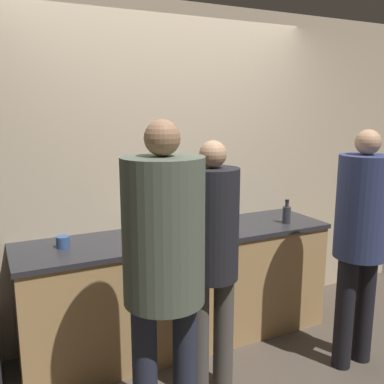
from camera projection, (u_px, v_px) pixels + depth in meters
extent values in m
plane|color=#4C4238|center=(201.00, 363.00, 3.08)|extent=(14.00, 14.00, 0.00)
cube|color=#C6B293|center=(163.00, 172.00, 3.42)|extent=(5.20, 0.06, 2.60)
cube|color=tan|center=(180.00, 289.00, 3.32)|extent=(2.37, 0.63, 0.85)
cube|color=#28282D|center=(179.00, 235.00, 3.23)|extent=(2.40, 0.66, 0.03)
cylinder|color=#232838|center=(145.00, 381.00, 2.21)|extent=(0.13, 0.13, 0.84)
cylinder|color=#232838|center=(185.00, 369.00, 2.31)|extent=(0.13, 0.13, 0.84)
cylinder|color=#515B4C|center=(163.00, 231.00, 2.10)|extent=(0.41, 0.41, 0.74)
sphere|color=#936B4C|center=(162.00, 138.00, 2.02)|extent=(0.18, 0.18, 0.18)
cylinder|color=#4C4742|center=(199.00, 339.00, 2.67)|extent=(0.13, 0.13, 0.78)
cylinder|color=#4C4742|center=(223.00, 332.00, 2.75)|extent=(0.13, 0.13, 0.78)
cylinder|color=black|center=(212.00, 224.00, 2.57)|extent=(0.32, 0.32, 0.68)
sphere|color=tan|center=(213.00, 154.00, 2.48)|extent=(0.16, 0.16, 0.16)
cylinder|color=black|center=(344.00, 313.00, 2.97)|extent=(0.13, 0.13, 0.80)
cylinder|color=black|center=(364.00, 308.00, 3.05)|extent=(0.13, 0.13, 0.80)
cylinder|color=navy|center=(363.00, 207.00, 2.87)|extent=(0.35, 0.35, 0.70)
sphere|color=tan|center=(368.00, 142.00, 2.78)|extent=(0.17, 0.17, 0.17)
cylinder|color=beige|center=(153.00, 224.00, 3.32)|extent=(0.34, 0.34, 0.08)
ellipsoid|color=yellow|center=(158.00, 216.00, 3.33)|extent=(0.15, 0.12, 0.04)
cylinder|color=silver|center=(205.00, 216.00, 3.45)|extent=(0.11, 0.11, 0.13)
cylinder|color=#99754C|center=(204.00, 205.00, 3.43)|extent=(0.01, 0.05, 0.20)
cylinder|color=#99754C|center=(206.00, 205.00, 3.45)|extent=(0.03, 0.04, 0.20)
cylinder|color=#99754C|center=(206.00, 206.00, 3.43)|extent=(0.04, 0.01, 0.20)
cylinder|color=#333338|center=(287.00, 215.00, 3.48)|extent=(0.07, 0.07, 0.14)
cylinder|color=#333338|center=(287.00, 204.00, 3.46)|extent=(0.03, 0.03, 0.04)
cylinder|color=black|center=(287.00, 201.00, 3.45)|extent=(0.03, 0.03, 0.02)
cylinder|color=#335184|center=(63.00, 242.00, 2.87)|extent=(0.09, 0.09, 0.08)
cylinder|color=beige|center=(184.00, 217.00, 3.44)|extent=(0.12, 0.12, 0.12)
sphere|color=#2D6B33|center=(184.00, 202.00, 3.41)|extent=(0.15, 0.15, 0.15)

